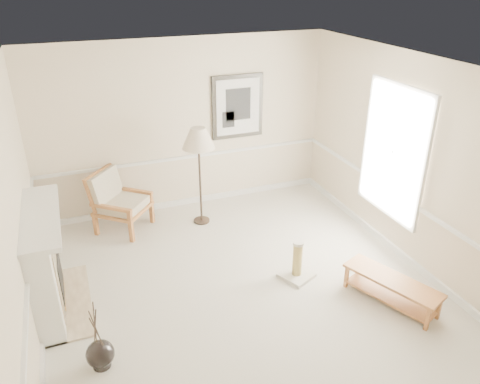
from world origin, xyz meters
name	(u,v)px	position (x,y,z in m)	size (l,w,h in m)	color
ground	(243,292)	(0.00, 0.00, 0.00)	(5.50, 5.50, 0.00)	silver
room	(252,157)	(0.14, 0.08, 1.87)	(5.04, 5.54, 2.92)	beige
fireplace	(45,264)	(-2.34, 0.60, 0.64)	(0.64, 1.64, 1.31)	white
floor_vase	(100,355)	(-1.89, -0.63, 0.16)	(0.30, 0.30, 0.88)	black
armchair	(116,199)	(-1.29, 2.31, 0.52)	(1.07, 1.06, 0.97)	#AA6C36
floor_lamp	(198,141)	(0.03, 2.02, 1.43)	(0.52, 0.52, 1.64)	black
bench	(391,287)	(1.68, -0.85, 0.24)	(0.82, 1.30, 0.36)	#AA6C36
scratching_post	(297,266)	(0.81, 0.05, 0.18)	(0.53, 0.53, 0.57)	silver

